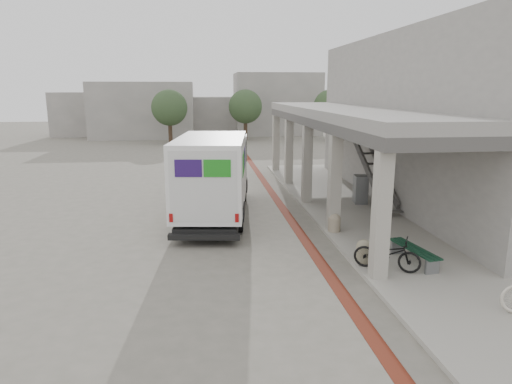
{
  "coord_description": "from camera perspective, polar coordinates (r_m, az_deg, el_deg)",
  "views": [
    {
      "loc": [
        -2.23,
        -13.84,
        4.74
      ],
      "look_at": [
        -0.57,
        0.05,
        1.6
      ],
      "focal_mm": 32.0,
      "sensor_mm": 36.0,
      "label": 1
    }
  ],
  "objects": [
    {
      "name": "sidewalk",
      "position": [
        15.89,
        16.69,
        -5.04
      ],
      "size": [
        4.4,
        28.0,
        0.12
      ],
      "primitive_type": "cube",
      "color": "#9F9B8E",
      "rests_on": "ground"
    },
    {
      "name": "fedex_truck",
      "position": [
        17.2,
        -5.27,
        2.29
      ],
      "size": [
        3.12,
        7.54,
        3.12
      ],
      "rotation": [
        0.0,
        0.0,
        -0.12
      ],
      "color": "black",
      "rests_on": "ground"
    },
    {
      "name": "transit_building",
      "position": [
        20.5,
        19.64,
        8.18
      ],
      "size": [
        7.6,
        17.0,
        7.0
      ],
      "color": "gray",
      "rests_on": "ground"
    },
    {
      "name": "bollard_far",
      "position": [
        12.9,
        13.33,
        -7.17
      ],
      "size": [
        0.43,
        0.43,
        0.64
      ],
      "color": "gray",
      "rests_on": "sidewalk"
    },
    {
      "name": "ground",
      "position": [
        14.8,
        2.23,
        -6.04
      ],
      "size": [
        120.0,
        120.0,
        0.0
      ],
      "primitive_type": "plane",
      "color": "#666257",
      "rests_on": "ground"
    },
    {
      "name": "tree_mid",
      "position": [
        44.07,
        -1.33,
        10.61
      ],
      "size": [
        3.2,
        3.2,
        4.8
      ],
      "color": "#38281C",
      "rests_on": "ground"
    },
    {
      "name": "utility_cabinet",
      "position": [
        19.49,
        12.93,
        0.34
      ],
      "size": [
        0.61,
        0.75,
        1.15
      ],
      "primitive_type": "cube",
      "rotation": [
        0.0,
        0.0,
        -0.14
      ],
      "color": "slate",
      "rests_on": "sidewalk"
    },
    {
      "name": "bollard_near",
      "position": [
        15.45,
        9.77,
        -3.74
      ],
      "size": [
        0.41,
        0.41,
        0.62
      ],
      "color": "gray",
      "rests_on": "sidewalk"
    },
    {
      "name": "bike_lane_stripe",
      "position": [
        16.85,
        4.53,
        -3.71
      ],
      "size": [
        0.35,
        40.0,
        0.01
      ],
      "primitive_type": "cube",
      "color": "#5C1F12",
      "rests_on": "ground"
    },
    {
      "name": "tree_right",
      "position": [
        44.58,
        9.26,
        10.48
      ],
      "size": [
        3.2,
        3.2,
        4.8
      ],
      "color": "#38281C",
      "rests_on": "ground"
    },
    {
      "name": "bench",
      "position": [
        13.2,
        19.15,
        -7.12
      ],
      "size": [
        0.71,
        1.9,
        0.44
      ],
      "rotation": [
        0.0,
        0.0,
        0.17
      ],
      "color": "slate",
      "rests_on": "sidewalk"
    },
    {
      "name": "distant_backdrop",
      "position": [
        49.77,
        -7.64,
        10.19
      ],
      "size": [
        28.0,
        10.0,
        6.5
      ],
      "color": "gray",
      "rests_on": "ground"
    },
    {
      "name": "bicycle_black",
      "position": [
        12.47,
        16.06,
        -7.4
      ],
      "size": [
        1.79,
        1.36,
        0.9
      ],
      "primitive_type": "imported",
      "rotation": [
        0.0,
        0.0,
        1.06
      ],
      "color": "black",
      "rests_on": "sidewalk"
    },
    {
      "name": "tree_left",
      "position": [
        41.96,
        -10.78,
        10.3
      ],
      "size": [
        3.2,
        3.2,
        4.8
      ],
      "color": "#38281C",
      "rests_on": "ground"
    }
  ]
}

